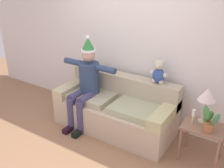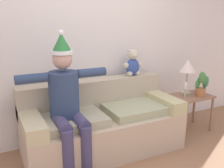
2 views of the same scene
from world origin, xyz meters
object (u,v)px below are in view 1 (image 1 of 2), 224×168
Objects in this scene: couch at (116,109)px; teddy_bear at (159,73)px; side_table at (203,132)px; potted_plant at (210,121)px; person_seated at (86,82)px; table_lamp at (207,96)px; candle_tall at (193,115)px.

teddy_bear is (0.61, 0.26, 0.70)m from couch.
side_table is 0.28m from potted_plant.
teddy_bear is 1.06m from potted_plant.
teddy_bear is at bearing 21.13° from person_seated.
couch is 1.45m from side_table.
person_seated is 2.78× the size of side_table.
person_seated is at bearing -158.87° from teddy_bear.
couch is 0.68m from person_seated.
teddy_bear is at bearing 163.09° from table_lamp.
side_table is (0.84, -0.33, -0.58)m from teddy_bear.
side_table is 0.51m from table_lamp.
potted_plant is at bearing -58.34° from table_lamp.
side_table is at bearing 7.31° from candle_tall.
couch is 9.06× the size of candle_tall.
candle_tall is at bearing -26.98° from teddy_bear.
table_lamp reaches higher than side_table.
table_lamp is 1.33× the size of potted_plant.
potted_plant reaches higher than candle_tall.
side_table is 0.28m from candle_tall.
table_lamp is (1.90, 0.18, 0.17)m from person_seated.
couch is at bearing -179.28° from table_lamp.
teddy_bear reaches higher than table_lamp.
couch is 1.34m from candle_tall.
person_seated reaches higher than potted_plant.
couch is 3.77× the size of table_lamp.
table_lamp reaches higher than couch.
potted_plant is (0.11, -0.18, -0.25)m from table_lamp.
couch reaches higher than side_table.
side_table is 2.56× the size of candle_tall.
table_lamp is at bearing 121.66° from potted_plant.
person_seated is 2.01m from potted_plant.
person_seated is 1.20m from teddy_bear.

